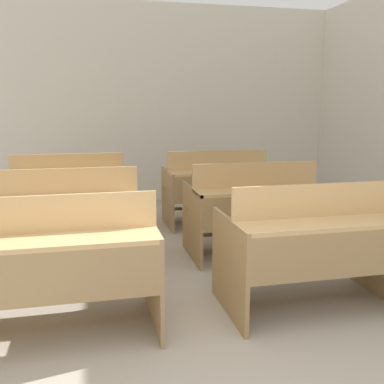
{
  "coord_description": "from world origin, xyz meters",
  "views": [
    {
      "loc": [
        -0.56,
        -1.35,
        1.46
      ],
      "look_at": [
        0.26,
        2.19,
        0.77
      ],
      "focal_mm": 42.0,
      "sensor_mm": 36.0,
      "label": 1
    }
  ],
  "objects_px": {
    "bench_second_left": "(67,218)",
    "bench_second_right": "(254,208)",
    "bench_third_right": "(217,187)",
    "bench_front_left": "(57,264)",
    "bench_third_left": "(69,192)",
    "bench_front_right": "(313,245)"
  },
  "relations": [
    {
      "from": "bench_second_right",
      "to": "bench_third_right",
      "type": "relative_size",
      "value": 1.0
    },
    {
      "from": "bench_third_left",
      "to": "bench_third_right",
      "type": "distance_m",
      "value": 1.79
    },
    {
      "from": "bench_second_left",
      "to": "bench_second_right",
      "type": "distance_m",
      "value": 1.78
    },
    {
      "from": "bench_second_left",
      "to": "bench_third_left",
      "type": "bearing_deg",
      "value": 91.12
    },
    {
      "from": "bench_second_left",
      "to": "bench_third_right",
      "type": "relative_size",
      "value": 1.0
    },
    {
      "from": "bench_third_left",
      "to": "bench_front_right",
      "type": "bearing_deg",
      "value": -54.42
    },
    {
      "from": "bench_front_right",
      "to": "bench_third_right",
      "type": "relative_size",
      "value": 1.0
    },
    {
      "from": "bench_second_right",
      "to": "bench_third_right",
      "type": "distance_m",
      "value": 1.24
    },
    {
      "from": "bench_front_left",
      "to": "bench_front_right",
      "type": "xyz_separation_m",
      "value": [
        1.77,
        -0.0,
        0.0
      ]
    },
    {
      "from": "bench_second_left",
      "to": "bench_second_right",
      "type": "height_order",
      "value": "same"
    },
    {
      "from": "bench_front_right",
      "to": "bench_second_right",
      "type": "relative_size",
      "value": 1.0
    },
    {
      "from": "bench_third_right",
      "to": "bench_third_left",
      "type": "bearing_deg",
      "value": 179.5
    },
    {
      "from": "bench_front_left",
      "to": "bench_third_left",
      "type": "bearing_deg",
      "value": 90.29
    },
    {
      "from": "bench_front_left",
      "to": "bench_second_right",
      "type": "height_order",
      "value": "same"
    },
    {
      "from": "bench_front_left",
      "to": "bench_second_left",
      "type": "xyz_separation_m",
      "value": [
        0.01,
        1.23,
        0.0
      ]
    },
    {
      "from": "bench_third_right",
      "to": "bench_second_right",
      "type": "bearing_deg",
      "value": -89.13
    },
    {
      "from": "bench_second_left",
      "to": "bench_second_right",
      "type": "bearing_deg",
      "value": 0.26
    },
    {
      "from": "bench_front_right",
      "to": "bench_second_left",
      "type": "bearing_deg",
      "value": 145.08
    },
    {
      "from": "bench_front_right",
      "to": "bench_second_right",
      "type": "distance_m",
      "value": 1.24
    },
    {
      "from": "bench_third_left",
      "to": "bench_second_left",
      "type": "bearing_deg",
      "value": -88.88
    },
    {
      "from": "bench_second_left",
      "to": "bench_front_left",
      "type": "bearing_deg",
      "value": -90.57
    },
    {
      "from": "bench_front_left",
      "to": "bench_second_left",
      "type": "distance_m",
      "value": 1.23
    }
  ]
}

